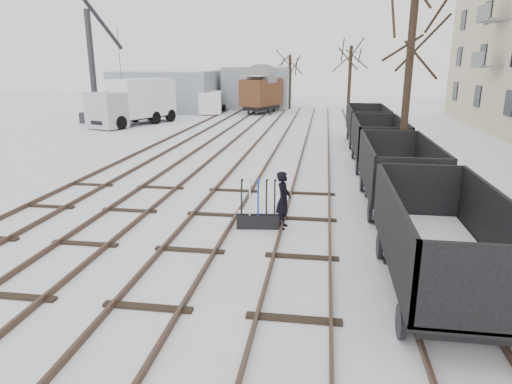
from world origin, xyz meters
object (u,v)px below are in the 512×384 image
Objects in this scene: lorry at (134,102)px; ground_frame at (258,219)px; panel_van at (211,102)px; worker at (283,200)px; crane at (96,90)px; freight_wagon_a at (440,257)px; box_van_wagon at (262,92)px.

ground_frame is at bearing -37.37° from lorry.
worker is at bearing -83.38° from panel_van.
freight_wagon_a is at bearing -45.45° from crane.
worker is at bearing 0.93° from ground_frame.
crane is at bearing 119.48° from ground_frame.
crane reaches higher than box_van_wagon.
box_van_wagon is at bearing 40.65° from crane.
box_van_wagon is 0.53× the size of crane.
box_van_wagon reaches higher than panel_van.
box_van_wagon is (-4.37, 32.33, 1.86)m from ground_frame.
worker is (0.75, 0.10, 0.60)m from ground_frame.
crane is (-7.75, -8.39, 1.58)m from panel_van.
crane reaches higher than freight_wagon_a.
freight_wagon_a reaches higher than ground_frame.
ground_frame is at bearing -60.91° from box_van_wagon.
box_van_wagon reaches higher than ground_frame.
worker is at bearing -35.85° from lorry.
box_van_wagon is at bearing 17.84° from worker.
worker is 33.35m from panel_van.
lorry is at bearing 124.51° from freight_wagon_a.
lorry is (-13.35, 22.32, 1.58)m from ground_frame.
freight_wagon_a is at bearing -79.75° from panel_van.
box_van_wagon is at bearing 69.83° from lorry.
box_van_wagon is at bearing -5.79° from panel_van.
freight_wagon_a is 1.04× the size of box_van_wagon.
freight_wagon_a reaches higher than panel_van.
lorry is at bearing -110.52° from box_van_wagon.
ground_frame is 0.15× the size of crane.
freight_wagon_a is at bearing -45.43° from ground_frame.
crane reaches higher than panel_van.
worker is 0.31× the size of freight_wagon_a.
box_van_wagon is 5.17m from panel_van.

